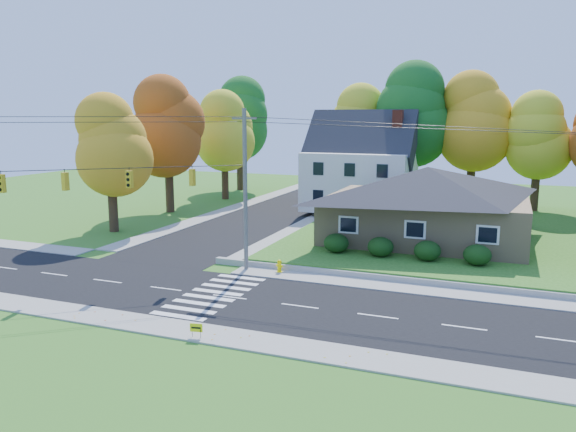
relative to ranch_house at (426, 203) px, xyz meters
name	(u,v)px	position (x,y,z in m)	size (l,w,h in m)	color
ground	(230,297)	(-8.00, -16.00, -3.27)	(120.00, 120.00, 0.00)	#3D7923
road_main	(230,297)	(-8.00, -16.00, -3.26)	(90.00, 8.00, 0.02)	black
road_cross	(277,212)	(-16.00, 10.00, -3.25)	(8.00, 44.00, 0.02)	black
sidewalk_north	(267,273)	(-8.00, -11.00, -3.23)	(90.00, 2.00, 0.08)	#9C9A90
sidewalk_south	(179,329)	(-8.00, -21.00, -3.23)	(90.00, 2.00, 0.08)	#9C9A90
lawn	(498,235)	(5.00, 5.00, -3.02)	(30.00, 30.00, 0.50)	#3D7923
ranch_house	(426,203)	(0.00, 0.00, 0.00)	(14.60, 10.60, 5.40)	tan
colonial_house	(361,167)	(-7.96, 12.00, 1.32)	(10.40, 8.40, 9.60)	silver
hedge_row	(404,249)	(-0.50, -6.20, -2.13)	(10.70, 1.70, 1.27)	#163A10
traffic_infrastructure	(237,198)	(-8.15, -14.65, 1.88)	(38.10, 10.66, 10.00)	#666059
tree_lot_0	(357,127)	(-10.00, 18.00, 5.04)	(6.72, 6.72, 12.51)	#3F2A19
tree_lot_1	(412,115)	(-4.00, 17.00, 6.35)	(7.84, 7.84, 14.60)	#3F2A19
tree_lot_2	(474,122)	(2.00, 18.00, 5.70)	(7.28, 7.28, 13.56)	#3F2A19
tree_lot_3	(539,136)	(8.00, 17.00, 4.39)	(6.16, 6.16, 11.47)	#3F2A19
tree_west_0	(110,146)	(-25.00, -4.00, 3.89)	(6.16, 6.16, 11.47)	#3F2A19
tree_west_1	(167,127)	(-26.00, 6.00, 5.20)	(7.28, 7.28, 13.56)	#3F2A19
tree_west_2	(224,131)	(-25.00, 16.00, 4.54)	(6.72, 6.72, 12.51)	#3F2A19
tree_west_3	(239,119)	(-27.00, 24.00, 5.85)	(7.84, 7.84, 14.60)	#3F2A19
white_car	(312,194)	(-14.99, 18.01, -2.44)	(1.70, 4.87, 1.60)	silver
fire_hydrant	(279,267)	(-7.30, -10.69, -2.86)	(0.48, 0.38, 0.85)	#FDE500
yard_sign	(196,328)	(-6.72, -21.61, -2.76)	(0.56, 0.14, 0.71)	black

